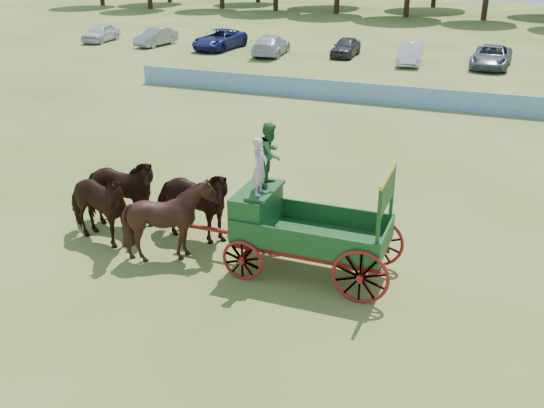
# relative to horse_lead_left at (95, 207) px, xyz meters

# --- Properties ---
(ground) EXTENTS (160.00, 160.00, 0.00)m
(ground) POSITION_rel_horse_lead_left_xyz_m (4.07, 0.45, -1.12)
(ground) COLOR #A09348
(ground) RESTS_ON ground
(horse_lead_left) EXTENTS (2.86, 1.77, 2.25)m
(horse_lead_left) POSITION_rel_horse_lead_left_xyz_m (0.00, 0.00, 0.00)
(horse_lead_left) COLOR black
(horse_lead_left) RESTS_ON ground
(horse_lead_right) EXTENTS (2.76, 1.44, 2.25)m
(horse_lead_right) POSITION_rel_horse_lead_left_xyz_m (0.00, 1.10, 0.00)
(horse_lead_right) COLOR black
(horse_lead_right) RESTS_ON ground
(horse_wheel_left) EXTENTS (2.42, 2.26, 2.25)m
(horse_wheel_left) POSITION_rel_horse_lead_left_xyz_m (2.40, 0.00, 0.00)
(horse_wheel_left) COLOR black
(horse_wheel_left) RESTS_ON ground
(horse_wheel_right) EXTENTS (2.73, 1.36, 2.25)m
(horse_wheel_right) POSITION_rel_horse_lead_left_xyz_m (2.40, 1.10, 0.00)
(horse_wheel_right) COLOR black
(horse_wheel_right) RESTS_ON ground
(farm_dray) EXTENTS (5.99, 2.00, 3.78)m
(farm_dray) POSITION_rel_horse_lead_left_xyz_m (5.35, 0.59, 0.53)
(farm_dray) COLOR maroon
(farm_dray) RESTS_ON ground
(sponsor_banner) EXTENTS (26.00, 0.08, 1.05)m
(sponsor_banner) POSITION_rel_horse_lead_left_xyz_m (3.07, 18.45, -0.60)
(sponsor_banner) COLOR #1D5C9D
(sponsor_banner) RESTS_ON ground
(parked_cars) EXTENTS (54.44, 6.99, 1.56)m
(parked_cars) POSITION_rel_horse_lead_left_xyz_m (4.85, 30.61, -0.40)
(parked_cars) COLOR silver
(parked_cars) RESTS_ON ground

